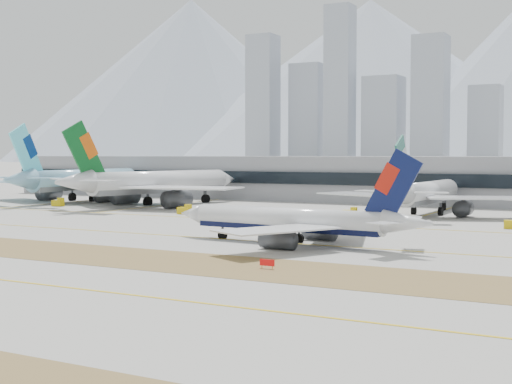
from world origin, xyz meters
The scene contains 11 objects.
ground centered at (0.00, 0.00, 0.00)m, with size 3000.00×3000.00×0.00m, color #A19E96.
taxiing_airliner centered at (28.67, -5.98, 4.04)m, with size 49.95×43.25×16.77m.
widebody_korean centered at (-83.16, 64.16, 6.74)m, with size 71.06×69.53×25.35m.
widebody_eva centered at (-48.03, 57.45, 6.73)m, with size 69.02×68.81×25.33m.
widebody_cathay centered at (33.00, 64.27, 5.45)m, with size 57.53×56.11×20.50m.
terminal centered at (0.00, 114.84, 7.50)m, with size 280.00×43.10×15.00m.
hold_sign_right centered at (36.43, -32.00, 0.88)m, with size 2.20×0.15×1.35m.
gse_a centered at (-73.20, 43.49, 1.05)m, with size 3.55×2.00×2.60m.
gse_c centered at (18.07, 48.74, 1.05)m, with size 3.55×2.00×2.60m.
gse_b centered at (-23.66, 37.85, 1.05)m, with size 3.55×2.00×2.60m.
city_skyline centered at (-106.76, 453.42, 49.80)m, with size 342.00×49.80×140.00m.
Camera 1 is at (80.31, -117.51, 15.55)m, focal length 50.00 mm.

